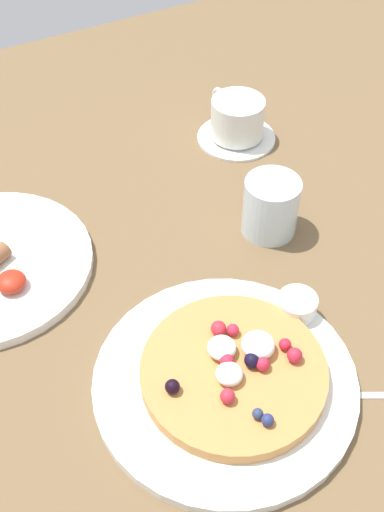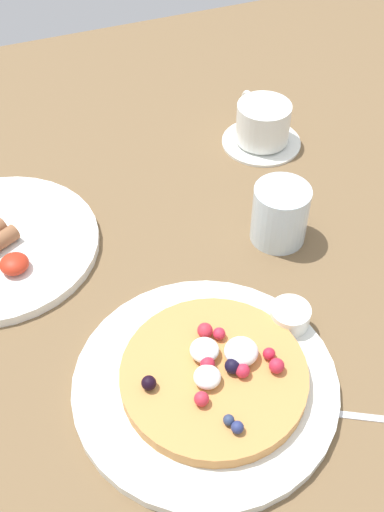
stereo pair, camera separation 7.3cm
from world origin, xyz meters
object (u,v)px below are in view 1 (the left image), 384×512
object	(u,v)px
pancake_plate	(225,382)
coffee_cup	(237,117)
syrup_ramekin	(297,305)
coffee_saucer	(236,136)
water_glass	(271,207)

from	to	relation	value
pancake_plate	coffee_cup	xyz separation A→B (cm)	(25.40, 39.00, 3.40)
syrup_ramekin	coffee_saucer	distance (cm)	37.41
pancake_plate	coffee_saucer	bearing A→B (deg)	56.82
water_glass	coffee_saucer	bearing A→B (deg)	70.36
coffee_saucer	water_glass	size ratio (longest dim) A/B	1.52
syrup_ramekin	coffee_cup	size ratio (longest dim) A/B	0.41
pancake_plate	coffee_cup	distance (cm)	46.66
coffee_saucer	pancake_plate	bearing A→B (deg)	-123.18
coffee_cup	coffee_saucer	bearing A→B (deg)	-88.42
coffee_saucer	syrup_ramekin	bearing A→B (deg)	-110.63
syrup_ramekin	water_glass	world-z (taller)	water_glass
pancake_plate	syrup_ramekin	world-z (taller)	syrup_ramekin
coffee_cup	syrup_ramekin	bearing A→B (deg)	-110.54
coffee_cup	water_glass	size ratio (longest dim) A/B	1.40
pancake_plate	coffee_saucer	distance (cm)	46.41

